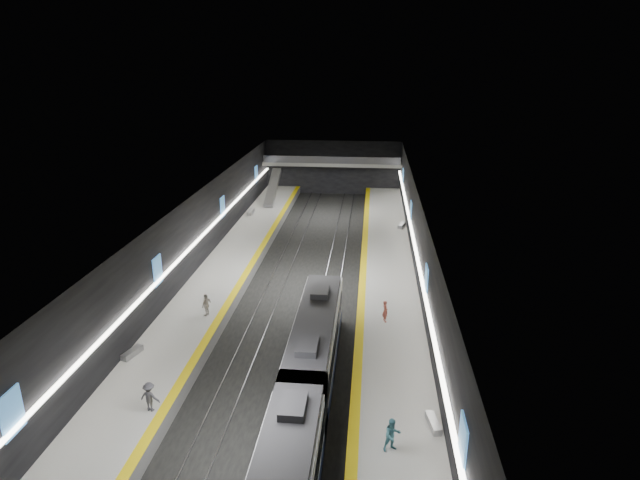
# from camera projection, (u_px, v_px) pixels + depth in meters

# --- Properties ---
(ground) EXTENTS (70.00, 70.00, 0.00)m
(ground) POSITION_uv_depth(u_px,v_px,m) (303.00, 287.00, 48.00)
(ground) COLOR black
(ground) RESTS_ON ground
(ceiling) EXTENTS (20.00, 70.00, 0.04)m
(ceiling) POSITION_uv_depth(u_px,v_px,m) (302.00, 201.00, 45.40)
(ceiling) COLOR beige
(ceiling) RESTS_ON wall_left
(wall_left) EXTENTS (0.04, 70.00, 8.00)m
(wall_left) POSITION_uv_depth(u_px,v_px,m) (192.00, 242.00, 47.63)
(wall_left) COLOR black
(wall_left) RESTS_ON ground
(wall_right) EXTENTS (0.04, 70.00, 8.00)m
(wall_right) POSITION_uv_depth(u_px,v_px,m) (418.00, 249.00, 45.77)
(wall_right) COLOR black
(wall_right) RESTS_ON ground
(wall_back) EXTENTS (20.00, 0.04, 8.00)m
(wall_back) POSITION_uv_depth(u_px,v_px,m) (333.00, 168.00, 79.64)
(wall_back) COLOR black
(wall_back) RESTS_ON ground
(platform_left) EXTENTS (5.00, 70.00, 1.00)m
(platform_left) POSITION_uv_depth(u_px,v_px,m) (222.00, 279.00, 48.54)
(platform_left) COLOR slate
(platform_left) RESTS_ON ground
(tile_surface_left) EXTENTS (5.00, 70.00, 0.02)m
(tile_surface_left) POSITION_uv_depth(u_px,v_px,m) (221.00, 274.00, 48.37)
(tile_surface_left) COLOR #ABABA6
(tile_surface_left) RESTS_ON platform_left
(tactile_strip_left) EXTENTS (0.60, 70.00, 0.02)m
(tactile_strip_left) POSITION_uv_depth(u_px,v_px,m) (245.00, 275.00, 48.16)
(tactile_strip_left) COLOR yellow
(tactile_strip_left) RESTS_ON platform_left
(platform_right) EXTENTS (5.00, 70.00, 1.00)m
(platform_right) POSITION_uv_depth(u_px,v_px,m) (387.00, 286.00, 47.14)
(platform_right) COLOR slate
(platform_right) RESTS_ON ground
(tile_surface_right) EXTENTS (5.00, 70.00, 0.02)m
(tile_surface_right) POSITION_uv_depth(u_px,v_px,m) (388.00, 280.00, 46.97)
(tile_surface_right) COLOR #ABABA6
(tile_surface_right) RESTS_ON platform_right
(tactile_strip_right) EXTENTS (0.60, 70.00, 0.02)m
(tactile_strip_right) POSITION_uv_depth(u_px,v_px,m) (363.00, 279.00, 47.17)
(tactile_strip_right) COLOR yellow
(tactile_strip_right) RESTS_ON platform_right
(rails) EXTENTS (6.52, 70.00, 0.12)m
(rails) POSITION_uv_depth(u_px,v_px,m) (303.00, 287.00, 47.98)
(rails) COLOR gray
(rails) RESTS_ON ground
(train) EXTENTS (2.69, 28.04, 3.60)m
(train) POSITION_uv_depth(u_px,v_px,m) (301.00, 405.00, 28.22)
(train) COLOR #0F1839
(train) RESTS_ON ground
(ad_posters) EXTENTS (19.94, 53.50, 2.20)m
(ad_posters) POSITION_uv_depth(u_px,v_px,m) (304.00, 237.00, 47.48)
(ad_posters) COLOR #4588CF
(ad_posters) RESTS_ON wall_left
(cove_light_left) EXTENTS (0.25, 68.60, 0.12)m
(cove_light_left) POSITION_uv_depth(u_px,v_px,m) (194.00, 244.00, 47.68)
(cove_light_left) COLOR white
(cove_light_left) RESTS_ON wall_left
(cove_light_right) EXTENTS (0.25, 68.60, 0.12)m
(cove_light_right) POSITION_uv_depth(u_px,v_px,m) (416.00, 252.00, 45.85)
(cove_light_right) COLOR white
(cove_light_right) RESTS_ON wall_right
(mezzanine_bridge) EXTENTS (20.00, 3.00, 1.50)m
(mezzanine_bridge) POSITION_uv_depth(u_px,v_px,m) (332.00, 163.00, 77.36)
(mezzanine_bridge) COLOR gray
(mezzanine_bridge) RESTS_ON wall_left
(escalator) EXTENTS (1.20, 7.50, 3.92)m
(escalator) POSITION_uv_depth(u_px,v_px,m) (273.00, 187.00, 72.23)
(escalator) COLOR #99999E
(escalator) RESTS_ON platform_left
(bench_left_near) EXTENTS (0.92, 1.76, 0.42)m
(bench_left_near) POSITION_uv_depth(u_px,v_px,m) (132.00, 353.00, 35.09)
(bench_left_near) COLOR #99999E
(bench_left_near) RESTS_ON platform_left
(bench_left_far) EXTENTS (0.61, 2.06, 0.50)m
(bench_left_far) POSITION_uv_depth(u_px,v_px,m) (251.00, 212.00, 66.85)
(bench_left_far) COLOR #99999E
(bench_left_far) RESTS_ON platform_left
(bench_right_near) EXTENTS (0.78, 1.74, 0.41)m
(bench_right_near) POSITION_uv_depth(u_px,v_px,m) (433.00, 423.00, 28.36)
(bench_right_near) COLOR #99999E
(bench_right_near) RESTS_ON platform_right
(bench_right_far) EXTENTS (1.06, 1.86, 0.44)m
(bench_right_far) POSITION_uv_depth(u_px,v_px,m) (402.00, 225.00, 61.63)
(bench_right_far) COLOR #99999E
(bench_right_far) RESTS_ON platform_right
(passenger_right_a) EXTENTS (0.58, 0.70, 1.65)m
(passenger_right_a) POSITION_uv_depth(u_px,v_px,m) (385.00, 311.00, 39.44)
(passenger_right_a) COLOR #B35042
(passenger_right_a) RESTS_ON platform_right
(passenger_right_b) EXTENTS (1.07, 0.97, 1.81)m
(passenger_right_b) POSITION_uv_depth(u_px,v_px,m) (392.00, 435.00, 26.42)
(passenger_right_b) COLOR teal
(passenger_right_b) RESTS_ON platform_right
(passenger_left_a) EXTENTS (0.73, 1.12, 1.76)m
(passenger_left_a) POSITION_uv_depth(u_px,v_px,m) (206.00, 305.00, 40.34)
(passenger_left_a) COLOR beige
(passenger_left_a) RESTS_ON platform_left
(passenger_left_b) EXTENTS (1.21, 0.81, 1.74)m
(passenger_left_b) POSITION_uv_depth(u_px,v_px,m) (150.00, 397.00, 29.43)
(passenger_left_b) COLOR #3E3E45
(passenger_left_b) RESTS_ON platform_left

